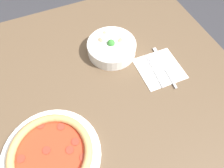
{
  "coord_description": "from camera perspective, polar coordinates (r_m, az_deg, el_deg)",
  "views": [
    {
      "loc": [
        -0.1,
        -0.42,
        1.47
      ],
      "look_at": [
        0.08,
        -0.0,
        0.78
      ],
      "focal_mm": 35.0,
      "sensor_mm": 36.0,
      "label": 1
    }
  ],
  "objects": [
    {
      "name": "dining_table",
      "position": [
        0.92,
        -4.41,
        -5.38
      ],
      "size": [
        1.2,
        1.09,
        0.76
      ],
      "color": "brown",
      "rests_on": "ground_plane"
    },
    {
      "name": "knife",
      "position": [
        0.92,
        13.8,
        3.93
      ],
      "size": [
        0.04,
        0.22,
        0.01
      ],
      "rotation": [
        0.0,
        0.0,
        1.46
      ],
      "color": "silver",
      "rests_on": "napkin"
    },
    {
      "name": "fork",
      "position": [
        0.9,
        11.09,
        3.41
      ],
      "size": [
        0.03,
        0.17,
        0.0
      ],
      "rotation": [
        0.0,
        0.0,
        1.46
      ],
      "color": "silver",
      "rests_on": "napkin"
    },
    {
      "name": "ground_plane",
      "position": [
        1.54,
        -2.74,
        -17.01
      ],
      "size": [
        8.0,
        8.0,
        0.0
      ],
      "primitive_type": "plane",
      "color": "#333338"
    },
    {
      "name": "pizza",
      "position": [
        0.75,
        -15.76,
        -17.28
      ],
      "size": [
        0.32,
        0.32,
        0.04
      ],
      "color": "white",
      "rests_on": "dining_table"
    },
    {
      "name": "napkin",
      "position": [
        0.91,
        12.39,
        3.84
      ],
      "size": [
        0.17,
        0.17,
        0.0
      ],
      "color": "white",
      "rests_on": "dining_table"
    },
    {
      "name": "bowl",
      "position": [
        0.93,
        -0.09,
        9.64
      ],
      "size": [
        0.21,
        0.21,
        0.07
      ],
      "color": "white",
      "rests_on": "dining_table"
    }
  ]
}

